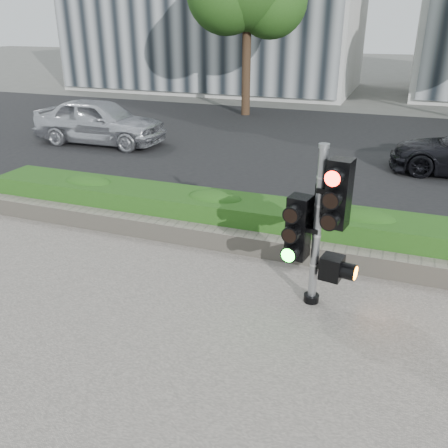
% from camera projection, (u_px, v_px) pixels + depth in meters
% --- Properties ---
extents(ground, '(120.00, 120.00, 0.00)m').
position_uv_depth(ground, '(228.00, 316.00, 6.51)').
color(ground, '#51514C').
rests_on(ground, ground).
extents(road, '(60.00, 13.00, 0.02)m').
position_uv_depth(road, '(336.00, 148.00, 15.11)').
color(road, black).
rests_on(road, ground).
extents(curb, '(60.00, 0.25, 0.12)m').
position_uv_depth(curb, '(284.00, 226.00, 9.20)').
color(curb, gray).
rests_on(curb, ground).
extents(stone_wall, '(12.00, 0.32, 0.34)m').
position_uv_depth(stone_wall, '(267.00, 246.00, 8.07)').
color(stone_wall, gray).
rests_on(stone_wall, sidewalk).
extents(hedge, '(12.00, 1.00, 0.68)m').
position_uv_depth(hedge, '(277.00, 223.00, 8.56)').
color(hedge, '#3E8A2A').
rests_on(hedge, sidewalk).
extents(traffic_signal, '(0.82, 0.64, 2.29)m').
position_uv_depth(traffic_signal, '(321.00, 219.00, 6.31)').
color(traffic_signal, black).
rests_on(traffic_signal, sidewalk).
extents(car_silver, '(4.33, 1.81, 1.46)m').
position_uv_depth(car_silver, '(100.00, 121.00, 15.30)').
color(car_silver, silver).
rests_on(car_silver, road).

